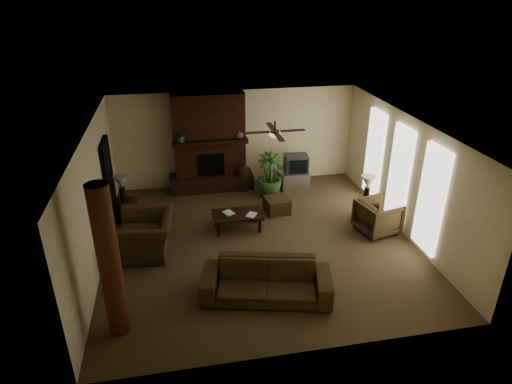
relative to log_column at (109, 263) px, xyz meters
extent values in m
plane|color=brown|center=(2.95, 2.40, -1.40)|extent=(7.00, 7.00, 0.00)
plane|color=silver|center=(2.95, 2.40, 1.40)|extent=(7.00, 7.00, 0.00)
plane|color=beige|center=(2.95, 5.90, 0.00)|extent=(7.00, 0.00, 7.00)
plane|color=beige|center=(2.95, -1.10, 0.00)|extent=(7.00, 0.00, 7.00)
plane|color=beige|center=(-0.55, 2.40, 0.00)|extent=(0.00, 7.00, 7.00)
plane|color=beige|center=(6.45, 2.40, 0.00)|extent=(0.00, 7.00, 7.00)
cube|color=#462212|center=(2.15, 5.65, 0.00)|extent=(2.00, 0.50, 2.80)
cube|color=#462212|center=(2.15, 5.55, -1.17)|extent=(2.40, 0.70, 0.45)
cube|color=black|center=(2.15, 5.39, -0.58)|extent=(0.75, 0.04, 0.65)
cube|color=black|center=(2.15, 5.37, 0.10)|extent=(2.10, 0.28, 0.12)
cube|color=white|center=(6.40, 4.00, -0.05)|extent=(0.08, 0.85, 2.35)
cube|color=white|center=(6.40, 2.60, -0.05)|extent=(0.08, 0.85, 2.35)
cube|color=white|center=(6.40, 1.20, -0.05)|extent=(0.08, 0.85, 2.35)
cylinder|color=brown|center=(0.00, 0.00, 0.00)|extent=(0.36, 0.36, 2.80)
cube|color=black|center=(-0.49, 4.20, -0.35)|extent=(0.10, 1.00, 2.10)
cylinder|color=black|center=(3.35, 2.70, 1.28)|extent=(0.04, 0.04, 0.24)
cylinder|color=black|center=(3.35, 2.70, 1.16)|extent=(0.20, 0.20, 0.06)
ellipsoid|color=#F2BF72|center=(3.35, 2.70, 1.10)|extent=(0.26, 0.26, 0.14)
cube|color=black|center=(3.75, 2.70, 1.17)|extent=(0.55, 0.12, 0.01)
cube|color=black|center=(2.95, 2.70, 1.17)|extent=(0.55, 0.12, 0.01)
cube|color=black|center=(3.35, 3.10, 1.17)|extent=(0.12, 0.55, 0.01)
cube|color=black|center=(3.35, 2.30, 1.17)|extent=(0.12, 0.55, 0.01)
imported|color=#47371E|center=(2.70, 0.43, -0.92)|extent=(2.56, 1.27, 0.96)
imported|color=#47371E|center=(0.40, 2.46, -0.80)|extent=(1.01, 1.44, 1.19)
imported|color=#47371E|center=(5.84, 2.31, -0.95)|extent=(1.00, 1.04, 0.90)
cube|color=black|center=(2.54, 3.07, -1.00)|extent=(1.20, 0.70, 0.06)
cube|color=black|center=(2.04, 2.82, -1.21)|extent=(0.07, 0.07, 0.37)
cube|color=black|center=(3.04, 2.82, -1.21)|extent=(0.07, 0.07, 0.37)
cube|color=black|center=(2.04, 3.32, -1.21)|extent=(0.07, 0.07, 0.37)
cube|color=black|center=(3.04, 3.32, -1.21)|extent=(0.07, 0.07, 0.37)
cube|color=#47371E|center=(3.70, 3.77, -1.20)|extent=(0.67, 0.67, 0.40)
cube|color=#AEAEB0|center=(4.53, 5.19, -1.15)|extent=(0.91, 0.61, 0.50)
cube|color=#3D3D40|center=(4.59, 5.17, -0.64)|extent=(0.68, 0.53, 0.52)
cube|color=black|center=(4.59, 4.90, -0.64)|extent=(0.52, 0.06, 0.40)
cylinder|color=#30221B|center=(3.05, 5.31, -1.05)|extent=(0.34, 0.34, 0.70)
sphere|color=#30221B|center=(3.05, 5.31, -0.80)|extent=(0.34, 0.34, 0.34)
imported|color=#305B24|center=(3.71, 4.74, -1.04)|extent=(1.02, 1.42, 0.71)
cube|color=black|center=(-0.20, 4.08, -1.12)|extent=(0.65, 0.65, 0.55)
cylinder|color=black|center=(-0.20, 4.11, -0.67)|extent=(0.17, 0.17, 0.35)
cone|color=beige|center=(-0.20, 4.11, -0.35)|extent=(0.43, 0.43, 0.30)
cube|color=black|center=(5.85, 2.91, -1.12)|extent=(0.65, 0.65, 0.55)
cylinder|color=black|center=(5.81, 2.97, -0.67)|extent=(0.17, 0.17, 0.35)
cone|color=beige|center=(5.81, 2.97, -0.35)|extent=(0.43, 0.43, 0.30)
imported|color=#305B24|center=(1.36, 5.39, 0.32)|extent=(0.48, 0.51, 0.33)
imported|color=brown|center=(2.97, 5.40, 0.27)|extent=(0.22, 0.23, 0.22)
imported|color=#999999|center=(2.24, 3.07, -0.83)|extent=(0.21, 0.11, 0.29)
imported|color=#999999|center=(2.77, 2.98, -0.82)|extent=(0.19, 0.13, 0.29)
camera|label=1|loc=(1.21, -6.27, 4.09)|focal=30.90mm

